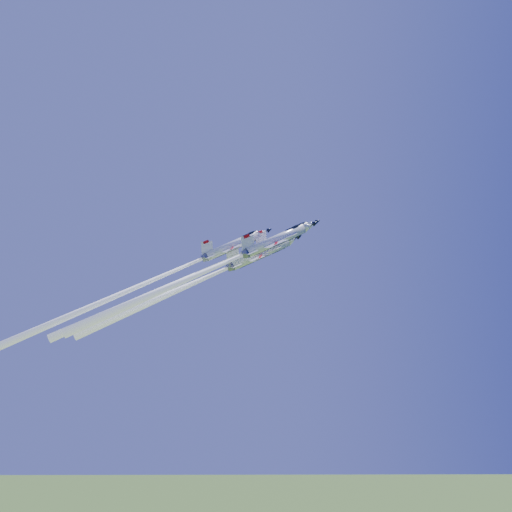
{
  "coord_description": "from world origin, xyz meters",
  "views": [
    {
      "loc": [
        -1.29,
        -110.45,
        50.29
      ],
      "look_at": [
        0.0,
        0.0,
        77.92
      ],
      "focal_mm": 40.0,
      "sensor_mm": 36.0,
      "label": 1
    }
  ],
  "objects_px": {
    "jet_right": "(206,271)",
    "jet_slot": "(125,292)",
    "jet_lead": "(200,273)",
    "jet_left": "(200,280)"
  },
  "relations": [
    {
      "from": "jet_right",
      "to": "jet_lead",
      "type": "bearing_deg",
      "value": 178.28
    },
    {
      "from": "jet_lead",
      "to": "jet_slot",
      "type": "relative_size",
      "value": 0.87
    },
    {
      "from": "jet_lead",
      "to": "jet_slot",
      "type": "xyz_separation_m",
      "value": [
        -13.84,
        -2.3,
        -4.29
      ]
    },
    {
      "from": "jet_slot",
      "to": "jet_right",
      "type": "bearing_deg",
      "value": 62.1
    },
    {
      "from": "jet_left",
      "to": "jet_right",
      "type": "distance_m",
      "value": 10.76
    },
    {
      "from": "jet_lead",
      "to": "jet_right",
      "type": "height_order",
      "value": "jet_lead"
    },
    {
      "from": "jet_left",
      "to": "jet_slot",
      "type": "height_order",
      "value": "jet_slot"
    },
    {
      "from": "jet_lead",
      "to": "jet_right",
      "type": "relative_size",
      "value": 1.08
    },
    {
      "from": "jet_left",
      "to": "jet_right",
      "type": "relative_size",
      "value": 0.99
    },
    {
      "from": "jet_right",
      "to": "jet_slot",
      "type": "distance_m",
      "value": 15.93
    }
  ]
}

